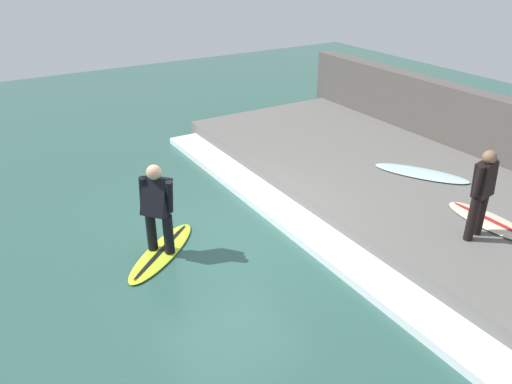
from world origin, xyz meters
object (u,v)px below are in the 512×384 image
Objects in this scene: surfboard_riding at (162,252)px; surfboard_spare at (421,173)px; surfer_riding at (157,205)px; surfer_waiting_near at (482,190)px; surfboard_waiting_near at (490,221)px.

surfboard_spare is at bearing -6.18° from surfboard_riding.
surfer_riding is 0.81× the size of surfboard_spare.
surfer_waiting_near is 0.78× the size of surfboard_spare.
surfboard_waiting_near is (4.94, -2.58, -0.51)m from surfer_riding.
surfer_riding is 1.03× the size of surfer_waiting_near.
surfboard_riding is 5.58m from surfboard_waiting_near.
surfer_riding is at bearing 147.81° from surfer_waiting_near.
surfboard_spare is at bearing -6.18° from surfer_riding.
surfboard_riding is 1.11× the size of surfboard_waiting_near.
surfboard_riding is at bearing 152.40° from surfboard_waiting_near.
surfboard_riding is at bearing 173.82° from surfboard_spare.
surfboard_waiting_near is at bearing 11.72° from surfer_waiting_near.
surfer_riding reaches higher than surfboard_waiting_near.
surfboard_waiting_near reaches higher than surfboard_spare.
surfer_riding is at bearing 152.40° from surfboard_waiting_near.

